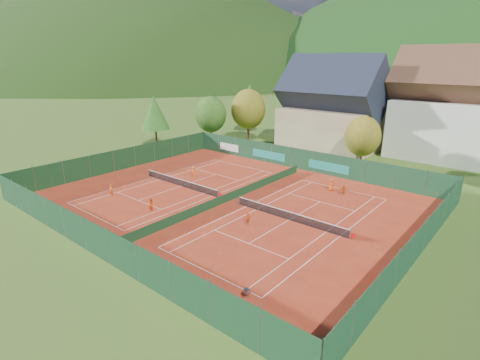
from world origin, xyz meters
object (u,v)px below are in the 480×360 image
(player_left_far, at_px, (194,172))
(chalet, at_px, (332,111))
(hotel_block_a, at_px, (466,113))
(player_right_near, at_px, (248,219))
(player_right_far_a, at_px, (331,185))
(player_left_near, at_px, (111,190))
(player_left_mid, at_px, (151,205))
(player_right_far_b, at_px, (343,190))
(ball_hopper, at_px, (247,291))

(player_left_far, bearing_deg, chalet, -111.59)
(hotel_block_a, height_order, player_left_far, hotel_block_a)
(player_right_near, distance_m, player_right_far_a, 14.18)
(hotel_block_a, xyz_separation_m, player_right_near, (-10.47, -39.48, -6.75))
(chalet, relative_size, player_left_near, 11.27)
(chalet, bearing_deg, player_left_mid, -91.91)
(player_right_near, xyz_separation_m, player_right_far_b, (3.44, 13.61, -0.02))
(hotel_block_a, bearing_deg, player_right_near, -104.85)
(chalet, bearing_deg, player_right_far_a, -62.22)
(chalet, relative_size, player_right_far_a, 10.68)
(hotel_block_a, bearing_deg, player_left_far, -127.97)
(player_left_far, bearing_deg, player_left_near, 70.33)
(ball_hopper, distance_m, player_right_near, 11.54)
(ball_hopper, xyz_separation_m, player_right_near, (-7.16, 9.05, 0.07))
(hotel_block_a, bearing_deg, player_left_near, -122.37)
(hotel_block_a, distance_m, player_right_far_b, 27.65)
(ball_hopper, xyz_separation_m, player_right_far_a, (-5.47, 23.13, 0.20))
(player_left_near, relative_size, player_left_mid, 0.98)
(hotel_block_a, height_order, player_right_far_a, hotel_block_a)
(chalet, relative_size, player_right_near, 12.86)
(hotel_block_a, bearing_deg, player_left_mid, -114.99)
(player_right_far_a, bearing_deg, hotel_block_a, -131.39)
(ball_hopper, relative_size, player_left_near, 0.56)
(ball_hopper, bearing_deg, player_right_far_b, 99.33)
(player_left_near, bearing_deg, player_left_mid, -7.17)
(player_right_far_b, bearing_deg, player_left_far, -4.15)
(hotel_block_a, relative_size, player_left_far, 13.89)
(chalet, distance_m, player_right_far_a, 22.71)
(player_left_far, bearing_deg, hotel_block_a, -136.11)
(player_left_mid, xyz_separation_m, player_left_far, (-5.07, 10.99, 0.04))
(player_left_far, bearing_deg, player_right_far_a, -165.09)
(hotel_block_a, distance_m, ball_hopper, 49.12)
(player_left_near, relative_size, player_right_near, 1.14)
(chalet, height_order, player_left_mid, chalet)
(chalet, xyz_separation_m, player_right_far_a, (10.22, -19.41, -5.87))
(player_right_near, xyz_separation_m, player_right_far_a, (1.69, 14.07, 0.13))
(player_left_mid, bearing_deg, player_right_far_a, 49.77)
(player_left_mid, bearing_deg, ball_hopper, -24.50)
(hotel_block_a, xyz_separation_m, ball_hopper, (-3.30, -48.53, -6.83))
(player_left_mid, bearing_deg, hotel_block_a, 57.25)
(player_left_mid, bearing_deg, player_left_far, 107.03)
(player_right_near, height_order, player_right_far_a, player_right_far_a)
(player_left_near, xyz_separation_m, player_left_mid, (7.33, 0.08, 0.02))
(ball_hopper, relative_size, player_right_far_a, 0.53)
(player_left_near, height_order, player_left_far, player_left_far)
(hotel_block_a, distance_m, player_left_near, 51.95)
(player_right_far_a, bearing_deg, chalet, -84.55)
(player_left_far, bearing_deg, player_right_far_b, -168.36)
(hotel_block_a, bearing_deg, chalet, -162.47)
(hotel_block_a, height_order, player_right_far_b, hotel_block_a)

